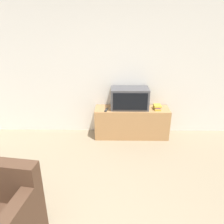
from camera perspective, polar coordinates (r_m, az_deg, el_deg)
name	(u,v)px	position (r m, az deg, el deg)	size (l,w,h in m)	color
wall_back	(91,71)	(4.44, -5.59, 10.58)	(9.00, 0.06, 2.60)	white
tv_stand	(132,122)	(4.49, 5.13, -2.70)	(1.48, 0.44, 0.61)	tan
television	(130,98)	(4.31, 4.64, 3.59)	(0.73, 0.40, 0.41)	#4C4C51
book_stack	(157,107)	(4.39, 11.71, 1.27)	(0.14, 0.21, 0.09)	gold
remote_on_stand	(106,110)	(4.24, -1.49, 0.53)	(0.08, 0.16, 0.02)	#2D2D2D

